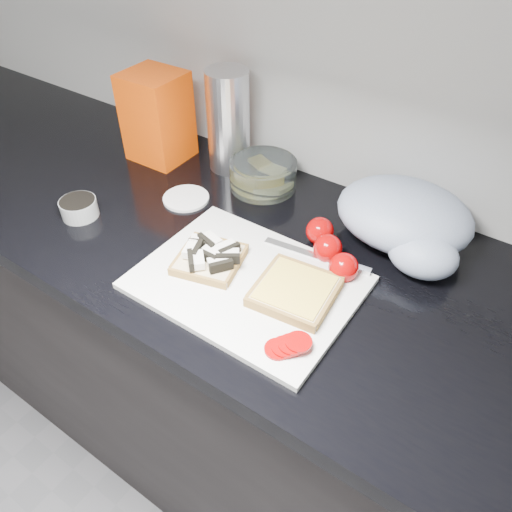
{
  "coord_description": "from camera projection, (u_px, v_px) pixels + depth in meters",
  "views": [
    {
      "loc": [
        0.52,
        0.55,
        1.56
      ],
      "look_at": [
        0.12,
        1.12,
        0.95
      ],
      "focal_mm": 35.0,
      "sensor_mm": 36.0,
      "label": 1
    }
  ],
  "objects": [
    {
      "name": "tomato_slices",
      "position": [
        288.0,
        346.0,
        0.81
      ],
      "size": [
        0.08,
        0.08,
        0.02
      ],
      "rotation": [
        0.0,
        0.0,
        0.33
      ],
      "color": "#970304",
      "rests_on": "cutting_board"
    },
    {
      "name": "base_cabinet",
      "position": [
        236.0,
        367.0,
        1.37
      ],
      "size": [
        3.5,
        0.6,
        0.86
      ],
      "primitive_type": "cube",
      "color": "black",
      "rests_on": "ground"
    },
    {
      "name": "seed_tub",
      "position": [
        79.0,
        207.0,
        1.09
      ],
      "size": [
        0.08,
        0.08,
        0.04
      ],
      "color": "gray",
      "rests_on": "countertop"
    },
    {
      "name": "glass_bowl",
      "position": [
        263.0,
        174.0,
        1.17
      ],
      "size": [
        0.16,
        0.16,
        0.07
      ],
      "rotation": [
        0.0,
        0.0,
        -0.38
      ],
      "color": "silver",
      "rests_on": "countertop"
    },
    {
      "name": "bread_right",
      "position": [
        295.0,
        291.0,
        0.9
      ],
      "size": [
        0.16,
        0.16,
        0.02
      ],
      "rotation": [
        0.0,
        0.0,
        0.11
      ],
      "color": "#C6B48B",
      "rests_on": "cutting_board"
    },
    {
      "name": "bread_left",
      "position": [
        210.0,
        257.0,
        0.96
      ],
      "size": [
        0.15,
        0.15,
        0.04
      ],
      "rotation": [
        0.0,
        0.0,
        0.26
      ],
      "color": "#C6B48B",
      "rests_on": "cutting_board"
    },
    {
      "name": "bread_bag",
      "position": [
        157.0,
        117.0,
        1.23
      ],
      "size": [
        0.14,
        0.13,
        0.22
      ],
      "primitive_type": "cube",
      "rotation": [
        0.0,
        0.0,
        0.02
      ],
      "color": "red",
      "rests_on": "countertop"
    },
    {
      "name": "knife",
      "position": [
        330.0,
        260.0,
        0.97
      ],
      "size": [
        0.22,
        0.04,
        0.01
      ],
      "rotation": [
        0.0,
        0.0,
        0.13
      ],
      "color": "silver",
      "rests_on": "cutting_board"
    },
    {
      "name": "cutting_board",
      "position": [
        247.0,
        282.0,
        0.94
      ],
      "size": [
        0.4,
        0.3,
        0.01
      ],
      "primitive_type": "cube",
      "color": "silver",
      "rests_on": "countertop"
    },
    {
      "name": "tub_lid",
      "position": [
        186.0,
        198.0,
        1.15
      ],
      "size": [
        0.14,
        0.14,
        0.01
      ],
      "primitive_type": "cylinder",
      "rotation": [
        0.0,
        0.0,
        0.38
      ],
      "color": "white",
      "rests_on": "countertop"
    },
    {
      "name": "whole_tomatoes",
      "position": [
        330.0,
        248.0,
        0.97
      ],
      "size": [
        0.15,
        0.13,
        0.06
      ],
      "rotation": [
        0.0,
        0.0,
        -0.24
      ],
      "color": "#970304",
      "rests_on": "countertop"
    },
    {
      "name": "steel_canister",
      "position": [
        228.0,
        121.0,
        1.18
      ],
      "size": [
        0.1,
        0.1,
        0.24
      ],
      "primitive_type": "cylinder",
      "color": "silver",
      "rests_on": "countertop"
    },
    {
      "name": "countertop",
      "position": [
        230.0,
        240.0,
        1.07
      ],
      "size": [
        3.5,
        0.64,
        0.04
      ],
      "primitive_type": "cube",
      "color": "black",
      "rests_on": "base_cabinet"
    },
    {
      "name": "grocery_bag",
      "position": [
        406.0,
        220.0,
        1.0
      ],
      "size": [
        0.29,
        0.25,
        0.12
      ],
      "rotation": [
        0.0,
        0.0,
        0.06
      ],
      "color": "#9EACC3",
      "rests_on": "countertop"
    }
  ]
}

